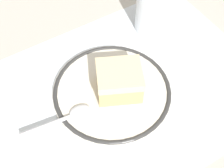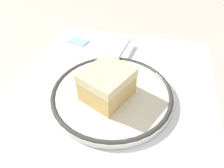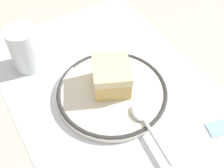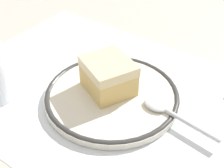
# 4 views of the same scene
# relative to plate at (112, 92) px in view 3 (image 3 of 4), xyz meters

# --- Properties ---
(ground_plane) EXTENTS (2.40, 2.40, 0.00)m
(ground_plane) POSITION_rel_plate_xyz_m (-0.03, 0.01, -0.01)
(ground_plane) COLOR #B7B2A8
(placemat) EXTENTS (0.54, 0.40, 0.00)m
(placemat) POSITION_rel_plate_xyz_m (-0.03, 0.01, -0.01)
(placemat) COLOR silver
(placemat) RESTS_ON ground_plane
(plate) EXTENTS (0.23, 0.23, 0.01)m
(plate) POSITION_rel_plate_xyz_m (0.00, 0.00, 0.00)
(plate) COLOR silver
(plate) RESTS_ON placemat
(cake_slice) EXTENTS (0.10, 0.10, 0.06)m
(cake_slice) POSITION_rel_plate_xyz_m (-0.01, 0.01, 0.03)
(cake_slice) COLOR #DBB76B
(cake_slice) RESTS_ON plate
(spoon) EXTENTS (0.13, 0.03, 0.01)m
(spoon) POSITION_rel_plate_xyz_m (0.10, 0.01, 0.01)
(spoon) COLOR silver
(spoon) RESTS_ON plate
(cup) EXTENTS (0.07, 0.07, 0.10)m
(cup) POSITION_rel_plate_xyz_m (-0.17, -0.11, 0.03)
(cup) COLOR silver
(cup) RESTS_ON placemat
(sugar_packet) EXTENTS (0.04, 0.06, 0.01)m
(sugar_packet) POSITION_rel_plate_xyz_m (0.18, 0.13, -0.00)
(sugar_packet) COLOR #8CB2E0
(sugar_packet) RESTS_ON placemat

